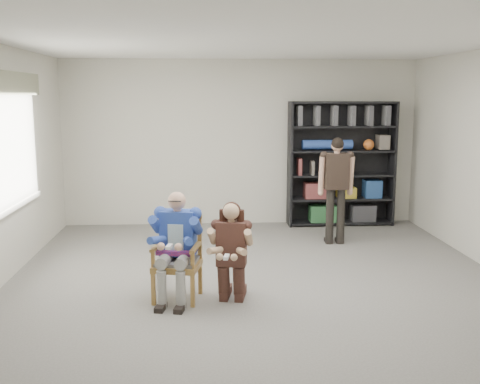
{
  "coord_description": "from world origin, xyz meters",
  "views": [
    {
      "loc": [
        -0.64,
        -6.05,
        2.2
      ],
      "look_at": [
        -0.2,
        0.6,
        1.05
      ],
      "focal_mm": 42.0,
      "sensor_mm": 36.0,
      "label": 1
    }
  ],
  "objects_px": {
    "armchair": "(177,259)",
    "seated_man": "(177,246)",
    "kneeling_woman": "(231,253)",
    "bookshelf": "(341,164)",
    "standing_man": "(336,191)"
  },
  "relations": [
    {
      "from": "seated_man",
      "to": "kneeling_woman",
      "type": "distance_m",
      "value": 0.59
    },
    {
      "from": "kneeling_woman",
      "to": "bookshelf",
      "type": "bearing_deg",
      "value": 71.18
    },
    {
      "from": "seated_man",
      "to": "kneeling_woman",
      "type": "bearing_deg",
      "value": -0.61
    },
    {
      "from": "standing_man",
      "to": "armchair",
      "type": "bearing_deg",
      "value": -135.37
    },
    {
      "from": "kneeling_woman",
      "to": "bookshelf",
      "type": "distance_m",
      "value": 4.15
    },
    {
      "from": "armchair",
      "to": "bookshelf",
      "type": "xyz_separation_m",
      "value": [
        2.63,
        3.45,
        0.59
      ]
    },
    {
      "from": "armchair",
      "to": "kneeling_woman",
      "type": "xyz_separation_m",
      "value": [
        0.58,
        -0.12,
        0.09
      ]
    },
    {
      "from": "seated_man",
      "to": "standing_man",
      "type": "height_order",
      "value": "standing_man"
    },
    {
      "from": "seated_man",
      "to": "kneeling_woman",
      "type": "height_order",
      "value": "seated_man"
    },
    {
      "from": "armchair",
      "to": "standing_man",
      "type": "bearing_deg",
      "value": 55.37
    },
    {
      "from": "armchair",
      "to": "standing_man",
      "type": "distance_m",
      "value": 3.17
    },
    {
      "from": "kneeling_woman",
      "to": "bookshelf",
      "type": "height_order",
      "value": "bookshelf"
    },
    {
      "from": "armchair",
      "to": "seated_man",
      "type": "height_order",
      "value": "seated_man"
    },
    {
      "from": "bookshelf",
      "to": "standing_man",
      "type": "relative_size",
      "value": 1.31
    },
    {
      "from": "armchair",
      "to": "seated_man",
      "type": "xyz_separation_m",
      "value": [
        0.0,
        0.0,
        0.14
      ]
    }
  ]
}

